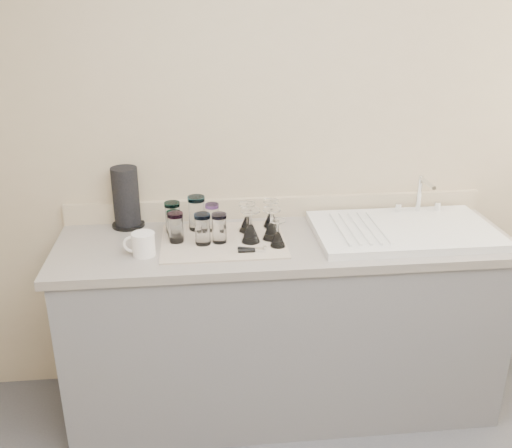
{
  "coord_description": "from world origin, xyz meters",
  "views": [
    {
      "loc": [
        -0.38,
        -1.14,
        1.94
      ],
      "look_at": [
        -0.14,
        1.15,
        1.0
      ],
      "focal_mm": 40.0,
      "sensor_mm": 36.0,
      "label": 1
    }
  ],
  "objects": [
    {
      "name": "white_mug",
      "position": [
        -0.63,
        1.1,
        0.95
      ],
      "size": [
        0.14,
        0.11,
        0.1
      ],
      "color": "white",
      "rests_on": "counter_unit"
    },
    {
      "name": "tumbler_blue",
      "position": [
        -0.37,
        1.17,
        0.98
      ],
      "size": [
        0.07,
        0.07,
        0.14
      ],
      "color": "white",
      "rests_on": "dish_towel"
    },
    {
      "name": "paper_towel_roll",
      "position": [
        -0.72,
        1.44,
        1.04
      ],
      "size": [
        0.15,
        0.15,
        0.29
      ],
      "color": "black",
      "rests_on": "counter_unit"
    },
    {
      "name": "tumbler_teal",
      "position": [
        -0.51,
        1.33,
        0.98
      ],
      "size": [
        0.07,
        0.07,
        0.14
      ],
      "color": "white",
      "rests_on": "dish_towel"
    },
    {
      "name": "can_opener",
      "position": [
        -0.17,
        1.07,
        0.92
      ],
      "size": [
        0.12,
        0.05,
        0.02
      ],
      "color": "silver",
      "rests_on": "dish_towel"
    },
    {
      "name": "room_envelope",
      "position": [
        0.0,
        0.0,
        1.56
      ],
      "size": [
        3.54,
        3.5,
        2.52
      ],
      "color": "#4B4B50",
      "rests_on": "ground"
    },
    {
      "name": "tumbler_cyan",
      "position": [
        -0.4,
        1.34,
        0.99
      ],
      "size": [
        0.08,
        0.08,
        0.16
      ],
      "color": "white",
      "rests_on": "dish_towel"
    },
    {
      "name": "sink_unit",
      "position": [
        0.55,
        1.2,
        0.92
      ],
      "size": [
        0.82,
        0.5,
        0.22
      ],
      "color": "white",
      "rests_on": "counter_unit"
    },
    {
      "name": "goblet_front_right",
      "position": [
        -0.07,
        1.19,
        0.96
      ],
      "size": [
        0.08,
        0.08,
        0.14
      ],
      "color": "white",
      "rests_on": "dish_towel"
    },
    {
      "name": "counter_unit",
      "position": [
        0.0,
        1.2,
        0.45
      ],
      "size": [
        2.06,
        0.62,
        0.9
      ],
      "color": "slate",
      "rests_on": "ground"
    },
    {
      "name": "goblet_extra",
      "position": [
        -0.05,
        1.11,
        0.95
      ],
      "size": [
        0.07,
        0.07,
        0.12
      ],
      "color": "white",
      "rests_on": "dish_towel"
    },
    {
      "name": "tumbler_magenta",
      "position": [
        -0.49,
        1.21,
        0.98
      ],
      "size": [
        0.07,
        0.07,
        0.14
      ],
      "color": "white",
      "rests_on": "dish_towel"
    },
    {
      "name": "tumbler_extra",
      "position": [
        -0.5,
        1.26,
        0.97
      ],
      "size": [
        0.06,
        0.06,
        0.12
      ],
      "color": "white",
      "rests_on": "dish_towel"
    },
    {
      "name": "goblet_back_right",
      "position": [
        -0.05,
        1.34,
        0.95
      ],
      "size": [
        0.07,
        0.07,
        0.13
      ],
      "color": "white",
      "rests_on": "dish_towel"
    },
    {
      "name": "goblet_back_left",
      "position": [
        -0.17,
        1.29,
        0.95
      ],
      "size": [
        0.08,
        0.08,
        0.14
      ],
      "color": "white",
      "rests_on": "dish_towel"
    },
    {
      "name": "dish_towel",
      "position": [
        -0.28,
        1.2,
        0.9
      ],
      "size": [
        0.55,
        0.42,
        0.01
      ],
      "primitive_type": "cube",
      "color": "beige",
      "rests_on": "counter_unit"
    },
    {
      "name": "tumbler_purple",
      "position": [
        -0.33,
        1.32,
        0.97
      ],
      "size": [
        0.06,
        0.06,
        0.13
      ],
      "color": "white",
      "rests_on": "dish_towel"
    },
    {
      "name": "goblet_front_left",
      "position": [
        -0.16,
        1.17,
        0.96
      ],
      "size": [
        0.08,
        0.08,
        0.15
      ],
      "color": "white",
      "rests_on": "dish_towel"
    },
    {
      "name": "tumbler_lavender",
      "position": [
        -0.3,
        1.18,
        0.98
      ],
      "size": [
        0.07,
        0.07,
        0.13
      ],
      "color": "white",
      "rests_on": "dish_towel"
    }
  ]
}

